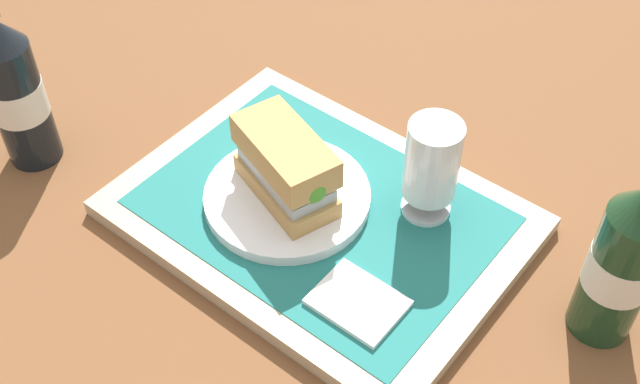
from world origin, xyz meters
The scene contains 9 objects.
ground_plane centered at (0.00, 0.00, 0.00)m, with size 3.00×3.00×0.00m, color brown.
tray centered at (0.00, 0.00, 0.01)m, with size 0.44×0.32×0.02m, color tan.
placemat centered at (0.00, 0.00, 0.02)m, with size 0.38×0.27×0.00m, color #1E6B66.
plate centered at (-0.04, -0.01, 0.03)m, with size 0.19×0.19×0.01m, color white.
sandwich centered at (-0.03, -0.01, 0.08)m, with size 0.14×0.10×0.08m.
beer_glass centered at (0.09, 0.08, 0.09)m, with size 0.06×0.06×0.12m.
napkin_folded centered at (0.11, -0.08, 0.02)m, with size 0.09×0.07×0.01m, color white.
beer_bottle centered at (0.31, 0.07, 0.10)m, with size 0.07×0.07×0.27m.
second_bottle centered at (-0.35, -0.13, 0.10)m, with size 0.07×0.07×0.27m.
Camera 1 is at (0.38, -0.48, 0.70)m, focal length 45.15 mm.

